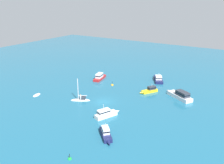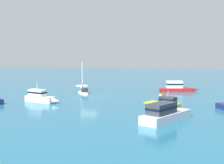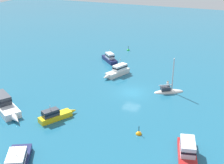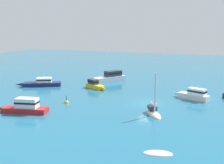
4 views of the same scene
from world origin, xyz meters
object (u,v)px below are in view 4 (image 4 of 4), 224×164
Objects in this scene: cabin_cruiser_1 at (25,107)px; mooring_buoy at (66,103)px; yacht at (153,113)px; rib at (158,154)px; launch_1 at (95,85)px; cabin_cruiser at (42,83)px; launch at (193,95)px; launch_2 at (110,77)px.

mooring_buoy is (-6.04, 2.53, -0.74)m from cabin_cruiser_1.
rib is (11.39, 3.32, -0.19)m from yacht.
cabin_cruiser is at bearing -139.80° from launch_1.
mooring_buoy is at bearing 50.70° from launch.
cabin_cruiser_1 is at bearing 27.76° from launch_2.
yacht is at bearing -88.55° from rib.
launch_1 is at bearing -68.27° from rib.
launch is 1.02× the size of yacht.
launch_2 is (-9.52, -17.71, 0.08)m from launch.
cabin_cruiser reaches higher than mooring_buoy.
launch_1 is 0.63× the size of cabin_cruiser.
yacht is (9.77, -3.69, -0.54)m from launch.
launch is 1.16× the size of launch_1.
launch_1 reaches higher than cabin_cruiser_1.
launch_1 reaches higher than launch_2.
launch is at bearing -154.63° from cabin_cruiser_1.
launch_1 is at bearing 33.92° from launch_2.
launch_1 is 0.64× the size of launch_2.
cabin_cruiser_1 is at bearing 60.25° from launch.
launch_1 is 0.88× the size of yacht.
launch is 2.09× the size of rib.
launch is 20.11m from launch_2.
launch_1 is (-1.78, -17.35, -0.12)m from launch.
cabin_cruiser_1 is 16.49m from yacht.
cabin_cruiser_1 is 6.59m from mooring_buoy.
cabin_cruiser is 2.88× the size of rib.
launch_2 is (-7.74, -0.35, 0.19)m from launch_1.
yacht reaches higher than rib.
launch is at bearing 24.15° from launch_1.
launch reaches higher than rib.
cabin_cruiser is at bearing -143.20° from yacht.
mooring_buoy reaches higher than rib.
launch is at bearing 152.18° from cabin_cruiser.
yacht is (9.73, 23.76, -0.40)m from cabin_cruiser.
launch_1 is 17.12m from cabin_cruiser_1.
cabin_cruiser is at bearing -52.74° from rib.
launch_1 is 28.55m from rib.
yacht is at bearing -173.62° from cabin_cruiser_1.
mooring_buoy is at bearing -56.66° from launch_1.
cabin_cruiser_1 is 1.26× the size of yacht.
mooring_buoy is (10.98, 0.64, -0.61)m from launch_1.
launch reaches higher than cabin_cruiser.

